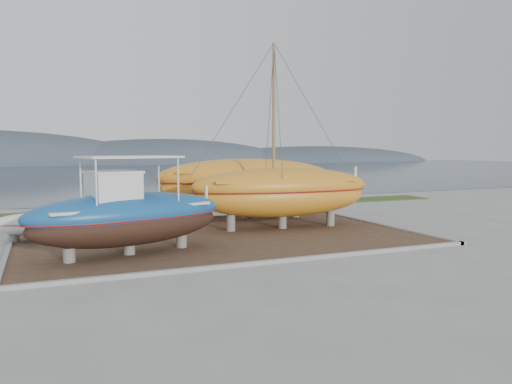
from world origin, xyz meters
name	(u,v)px	position (x,y,z in m)	size (l,w,h in m)	color
ground	(251,253)	(0.00, 0.00, 0.00)	(140.00, 140.00, 0.00)	gray
dirt_patch	(219,236)	(0.00, 4.00, 0.03)	(18.00, 12.00, 0.06)	#422D1E
curb_frame	(219,235)	(0.00, 4.00, 0.07)	(18.60, 12.60, 0.15)	gray
grass_strip	(165,209)	(0.00, 15.50, 0.04)	(44.00, 3.00, 0.08)	#284219
sea	(92,173)	(0.00, 70.00, 0.00)	(260.00, 100.00, 0.04)	#192933
mountain_ridge	(73,164)	(0.00, 125.00, 0.00)	(200.00, 36.00, 20.00)	#333D49
blue_caique	(128,206)	(-4.64, 1.37, 1.99)	(8.03, 2.51, 3.87)	#16508E
white_dinghy	(43,227)	(-7.75, 5.79, 0.69)	(4.20, 1.57, 1.26)	silver
orange_sailboat	(283,137)	(3.74, 4.76, 4.79)	(9.67, 2.85, 9.46)	orange
orange_bare_hull	(246,189)	(3.41, 8.92, 1.79)	(10.56, 3.17, 3.46)	orange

